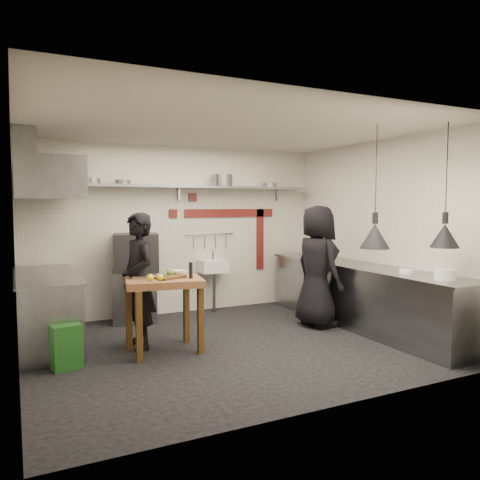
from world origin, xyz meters
name	(u,v)px	position (x,y,z in m)	size (l,w,h in m)	color
floor	(231,345)	(0.00, 0.00, 0.00)	(5.00, 5.00, 0.00)	black
ceiling	(231,127)	(0.00, 0.00, 2.80)	(5.00, 5.00, 0.00)	beige
wall_back	(179,230)	(0.00, 2.10, 1.40)	(5.00, 0.04, 2.80)	silver
wall_front	(331,253)	(0.00, -2.10, 1.40)	(5.00, 0.04, 2.80)	silver
wall_left	(15,245)	(-2.50, 0.00, 1.40)	(0.04, 4.20, 2.80)	silver
wall_right	(381,233)	(2.50, 0.00, 1.40)	(0.04, 4.20, 2.80)	silver
red_band_horiz	(230,213)	(0.95, 2.08, 1.68)	(1.70, 0.02, 0.14)	#5E1714
red_band_vert	(260,239)	(1.55, 2.08, 1.20)	(0.14, 0.02, 1.10)	#5E1714
red_tile_a	(193,197)	(0.25, 2.08, 1.95)	(0.14, 0.02, 0.14)	#5E1714
red_tile_b	(173,214)	(-0.10, 2.08, 1.68)	(0.14, 0.02, 0.14)	#5E1714
back_shelf	(182,187)	(0.00, 1.92, 2.12)	(4.60, 0.34, 0.04)	slate
shelf_bracket_left	(57,192)	(-1.90, 2.07, 2.02)	(0.04, 0.06, 0.24)	slate
shelf_bracket_mid	(179,193)	(0.00, 2.07, 2.02)	(0.04, 0.06, 0.24)	slate
shelf_bracket_right	(277,194)	(1.90, 2.07, 2.02)	(0.04, 0.06, 0.24)	slate
pan_far_left	(91,181)	(-1.43, 1.92, 2.19)	(0.27, 0.27, 0.09)	slate
pan_mid_left	(123,182)	(-0.96, 1.92, 2.18)	(0.24, 0.24, 0.07)	slate
stock_pot	(223,180)	(0.74, 1.92, 2.24)	(0.33, 0.33, 0.20)	slate
pan_right	(270,185)	(1.66, 1.92, 2.18)	(0.25, 0.25, 0.08)	slate
oven_stand	(135,296)	(-0.83, 1.81, 0.40)	(0.66, 0.60, 0.80)	slate
combi_oven	(136,252)	(-0.81, 1.76, 1.09)	(0.67, 0.62, 0.58)	black
oven_door	(138,254)	(-0.83, 1.52, 1.09)	(0.50, 0.03, 0.46)	#5E1714
oven_glass	(139,254)	(-0.83, 1.45, 1.09)	(0.35, 0.02, 0.34)	black
hand_sink	(213,266)	(0.55, 1.92, 0.78)	(0.46, 0.34, 0.22)	white
sink_tap	(213,256)	(0.55, 1.92, 0.96)	(0.03, 0.03, 0.14)	slate
sink_drain	(214,292)	(0.55, 1.88, 0.34)	(0.06, 0.06, 0.66)	slate
utensil_rail	(210,234)	(0.55, 2.06, 1.32)	(0.02, 0.02, 0.90)	slate
counter_right	(361,297)	(2.15, 0.00, 0.45)	(0.70, 3.80, 0.90)	slate
counter_right_top	(362,266)	(2.15, 0.00, 0.92)	(0.76, 3.90, 0.03)	slate
plate_stack	(445,274)	(2.12, -1.52, 1.00)	(0.25, 0.25, 0.13)	white
small_bowl_right	(406,271)	(2.10, -0.92, 0.96)	(0.18, 0.18, 0.05)	white
counter_left	(47,311)	(-2.15, 1.05, 0.45)	(0.70, 1.90, 0.90)	slate
counter_left_top	(46,276)	(-2.15, 1.05, 0.92)	(0.76, 2.00, 0.03)	slate
extractor_hood	(47,179)	(-2.10, 1.05, 2.15)	(0.78, 1.60, 0.50)	slate
hood_duct	(24,146)	(-2.35, 1.05, 2.55)	(0.28, 0.28, 0.50)	slate
green_bin	(65,346)	(-2.03, 0.05, 0.25)	(0.31, 0.31, 0.50)	#1B4F1A
prep_table	(164,315)	(-0.86, 0.12, 0.46)	(0.92, 0.64, 0.92)	brown
cutting_board	(170,277)	(-0.79, 0.11, 0.93)	(0.35, 0.25, 0.03)	#4E3213
pepper_mill	(191,270)	(-0.55, -0.02, 1.02)	(0.05, 0.05, 0.20)	black
lemon_a	(150,278)	(-1.06, 0.01, 0.96)	(0.08, 0.08, 0.08)	yellow
lemon_b	(160,277)	(-0.94, -0.02, 0.96)	(0.07, 0.07, 0.07)	yellow
veg_ball	(170,272)	(-0.73, 0.25, 0.97)	(0.10, 0.10, 0.10)	olive
steel_tray	(141,277)	(-1.11, 0.25, 0.94)	(0.20, 0.13, 0.03)	slate
bowl	(180,273)	(-0.59, 0.30, 0.95)	(0.20, 0.20, 0.06)	white
heat_lamp_near	(376,187)	(1.49, -1.00, 2.04)	(0.37, 0.37, 1.51)	black
heat_lamp_far	(446,185)	(2.12, -1.49, 2.06)	(0.34, 0.34, 1.49)	black
chef_left	(138,281)	(-1.10, 0.42, 0.86)	(0.63, 0.41, 1.73)	black
chef_right	(317,266)	(1.58, 0.32, 0.91)	(0.89, 0.58, 1.82)	black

